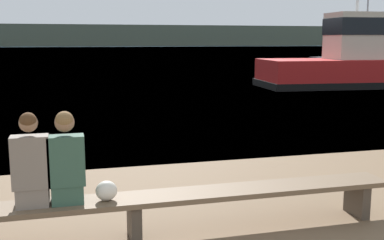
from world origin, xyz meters
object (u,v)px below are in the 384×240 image
(person_left, at_px, (31,167))
(person_right, at_px, (66,164))
(bench_main, at_px, (134,205))
(shopping_bag, at_px, (106,191))
(moored_sailboat, at_px, (369,63))
(tugboat_red, at_px, (354,63))

(person_left, distance_m, person_right, 0.37)
(person_left, bearing_deg, bench_main, -0.54)
(person_left, relative_size, person_right, 1.00)
(person_left, height_order, shopping_bag, person_left)
(moored_sailboat, bearing_deg, shopping_bag, 126.89)
(shopping_bag, bearing_deg, moored_sailboat, 50.25)
(bench_main, distance_m, shopping_bag, 0.37)
(person_right, relative_size, tugboat_red, 0.11)
(bench_main, height_order, tugboat_red, tugboat_red)
(shopping_bag, bearing_deg, bench_main, 5.43)
(person_left, bearing_deg, shopping_bag, -2.89)
(person_right, relative_size, moored_sailboat, 0.10)
(bench_main, distance_m, tugboat_red, 20.47)
(person_left, xyz_separation_m, person_right, (0.37, -0.00, 0.01))
(person_left, distance_m, tugboat_red, 21.17)
(bench_main, distance_m, person_right, 0.91)
(person_left, relative_size, moored_sailboat, 0.10)
(shopping_bag, relative_size, moored_sailboat, 0.02)
(shopping_bag, relative_size, tugboat_red, 0.03)
(person_left, xyz_separation_m, shopping_bag, (0.79, -0.04, -0.32))
(person_left, bearing_deg, person_right, -0.14)
(bench_main, relative_size, person_left, 6.26)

